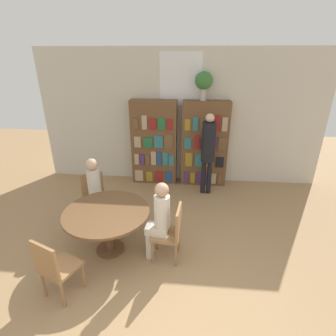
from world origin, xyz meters
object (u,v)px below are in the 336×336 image
at_px(flower_vase, 204,82).
at_px(chair_far_side, 172,231).
at_px(reading_table, 107,217).
at_px(librarian_standing, 208,147).
at_px(chair_left_side, 94,195).
at_px(bookshelf_right, 204,144).
at_px(seated_reader_left, 95,189).
at_px(seated_reader_right, 159,217).
at_px(chair_near_camera, 55,266).
at_px(bookshelf_left, 154,143).

bearing_deg(flower_vase, chair_far_side, -99.99).
height_order(reading_table, librarian_standing, librarian_standing).
relative_size(chair_left_side, chair_far_side, 1.00).
bearing_deg(bookshelf_right, seated_reader_left, -136.42).
distance_m(seated_reader_right, librarian_standing, 2.25).
bearing_deg(reading_table, flower_vase, 60.38).
bearing_deg(chair_left_side, chair_near_camera, 63.00).
bearing_deg(bookshelf_left, flower_vase, 0.25).
bearing_deg(bookshelf_left, chair_near_camera, -102.37).
xyz_separation_m(chair_left_side, seated_reader_right, (1.30, -0.90, 0.21)).
xyz_separation_m(flower_vase, chair_far_side, (-0.46, -2.60, -1.83)).
bearing_deg(chair_left_side, bookshelf_left, -148.77).
distance_m(chair_near_camera, seated_reader_right, 1.45).
relative_size(bookshelf_right, seated_reader_right, 1.55).
relative_size(bookshelf_left, reading_table, 1.51).
height_order(chair_left_side, librarian_standing, librarian_standing).
bearing_deg(chair_left_side, flower_vase, -170.23).
relative_size(flower_vase, seated_reader_left, 0.47).
bearing_deg(reading_table, seated_reader_right, -4.80).
height_order(chair_near_camera, seated_reader_left, seated_reader_left).
bearing_deg(seated_reader_left, flower_vase, -166.21).
relative_size(reading_table, librarian_standing, 0.72).
height_order(reading_table, chair_far_side, chair_far_side).
relative_size(chair_near_camera, chair_left_side, 1.00).
distance_m(seated_reader_left, seated_reader_right, 1.41).
xyz_separation_m(reading_table, seated_reader_left, (-0.41, 0.68, 0.09)).
xyz_separation_m(chair_left_side, seated_reader_left, (0.10, -0.16, 0.21)).
distance_m(reading_table, seated_reader_right, 0.80).
height_order(reading_table, chair_near_camera, chair_near_camera).
distance_m(chair_near_camera, chair_far_side, 1.58).
height_order(bookshelf_left, seated_reader_right, bookshelf_left).
bearing_deg(bookshelf_right, chair_near_camera, -119.07).
bearing_deg(seated_reader_right, reading_table, 90.00).
height_order(reading_table, chair_left_side, chair_left_side).
bearing_deg(seated_reader_left, bookshelf_right, -167.62).
height_order(bookshelf_left, seated_reader_left, bookshelf_left).
relative_size(reading_table, seated_reader_right, 1.02).
xyz_separation_m(chair_left_side, librarian_standing, (2.08, 1.18, 0.59)).
height_order(flower_vase, chair_left_side, flower_vase).
bearing_deg(chair_near_camera, reading_table, 90.00).
relative_size(flower_vase, reading_table, 0.46).
bearing_deg(chair_far_side, seated_reader_left, 66.05).
bearing_deg(chair_left_side, bookshelf_right, -171.56).
xyz_separation_m(bookshelf_left, chair_left_side, (-0.88, -1.68, -0.48)).
distance_m(chair_far_side, seated_reader_left, 1.59).
relative_size(flower_vase, chair_far_side, 0.67).
height_order(flower_vase, chair_far_side, flower_vase).
relative_size(chair_near_camera, seated_reader_left, 0.71).
relative_size(seated_reader_left, seated_reader_right, 1.00).
height_order(bookshelf_right, seated_reader_right, bookshelf_right).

